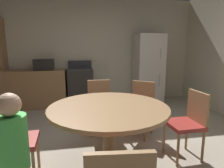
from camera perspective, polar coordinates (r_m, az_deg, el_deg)
ground_plane at (r=2.66m, az=-0.61°, el=-21.06°), size 14.00×14.00×0.00m
wall_back at (r=5.11m, az=-5.92°, el=10.03°), size 5.66×0.12×2.70m
kitchen_counter at (r=4.95m, az=-24.32°, el=-1.37°), size 1.84×0.60×0.90m
oven_range at (r=4.79m, az=-9.49°, el=-0.72°), size 0.60×0.60×1.10m
refrigerator at (r=5.00m, az=10.88°, el=4.49°), size 0.68×0.68×1.76m
microwave at (r=4.78m, az=-19.95°, el=5.58°), size 0.44×0.32×0.26m
dining_table at (r=2.19m, az=-1.03°, el=-10.38°), size 1.36×1.36×0.76m
chair_north at (r=3.21m, az=-3.81°, el=-5.63°), size 0.40×0.40×0.87m
chair_west at (r=2.25m, az=-28.70°, el=-14.18°), size 0.43×0.43×0.87m
chair_east at (r=2.63m, az=22.27°, el=-10.14°), size 0.42×0.42×0.87m
chair_northeast at (r=3.12m, az=8.67°, el=-6.18°), size 0.56×0.56×0.87m
person_child at (r=1.70m, az=-27.50°, el=-19.49°), size 0.31×0.31×1.09m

